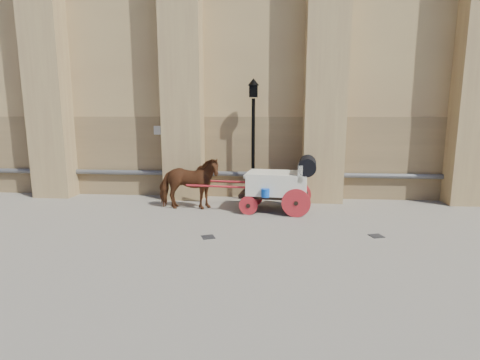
{
  "coord_description": "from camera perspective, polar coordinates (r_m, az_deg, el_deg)",
  "views": [
    {
      "loc": [
        2.18,
        -9.81,
        3.15
      ],
      "look_at": [
        1.19,
        2.03,
        1.01
      ],
      "focal_mm": 28.0,
      "sensor_mm": 36.0,
      "label": 1
    }
  ],
  "objects": [
    {
      "name": "horse",
      "position": [
        12.34,
        -7.83,
        -0.53
      ],
      "size": [
        2.08,
        1.02,
        1.73
      ],
      "primitive_type": "imported",
      "rotation": [
        0.0,
        0.0,
        1.61
      ],
      "color": "brown",
      "rests_on": "ground"
    },
    {
      "name": "carriage",
      "position": [
        12.01,
        6.35,
        -0.29
      ],
      "size": [
        4.19,
        1.56,
        1.8
      ],
      "rotation": [
        0.0,
        0.0,
        -0.11
      ],
      "color": "black",
      "rests_on": "ground"
    },
    {
      "name": "drain_grate_far",
      "position": [
        10.4,
        20.06,
        -8.01
      ],
      "size": [
        0.4,
        0.4,
        0.01
      ],
      "primitive_type": "cube",
      "rotation": [
        0.0,
        0.0,
        0.3
      ],
      "color": "black",
      "rests_on": "ground"
    },
    {
      "name": "street_lamp",
      "position": [
        13.2,
        2.02,
        6.55
      ],
      "size": [
        0.4,
        0.4,
        4.31
      ],
      "color": "black",
      "rests_on": "ground"
    },
    {
      "name": "ground",
      "position": [
        10.53,
        -7.45,
        -7.27
      ],
      "size": [
        90.0,
        90.0,
        0.0
      ],
      "primitive_type": "plane",
      "color": "gray",
      "rests_on": "ground"
    },
    {
      "name": "drain_grate_near",
      "position": [
        9.74,
        -4.88,
        -8.65
      ],
      "size": [
        0.42,
        0.42,
        0.01
      ],
      "primitive_type": "cube",
      "rotation": [
        0.0,
        0.0,
        0.39
      ],
      "color": "black",
      "rests_on": "ground"
    }
  ]
}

